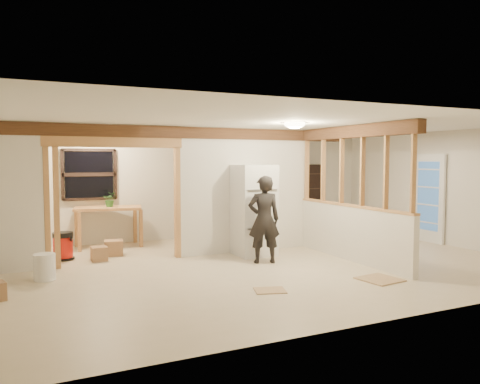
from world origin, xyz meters
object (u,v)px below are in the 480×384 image
woman (264,219)px  work_table (109,227)px  bookshelf (307,198)px  refrigerator (254,210)px  shop_vac (63,246)px

woman → work_table: 3.61m
woman → bookshelf: (2.86, 2.97, 0.08)m
refrigerator → work_table: 3.23m
shop_vac → bookshelf: bearing=10.8°
refrigerator → woman: (-0.16, -0.72, -0.09)m
refrigerator → bookshelf: refrigerator is taller
refrigerator → bookshelf: (2.70, 2.25, -0.02)m
bookshelf → woman: bearing=-133.9°
shop_vac → refrigerator: bearing=-17.5°
work_table → bookshelf: bearing=14.2°
woman → bookshelf: size_ratio=0.91×
woman → shop_vac: woman is taller
work_table → refrigerator: bearing=-28.0°
work_table → bookshelf: bookshelf is taller
shop_vac → bookshelf: (6.14, 1.17, 0.61)m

